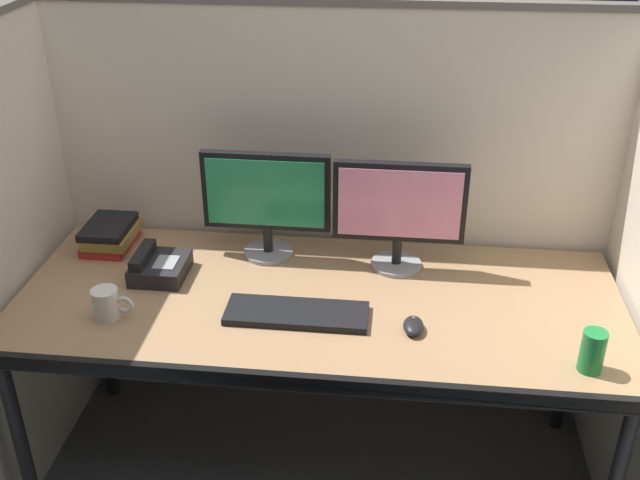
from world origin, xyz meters
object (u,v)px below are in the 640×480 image
(monitor_left, at_px, (266,198))
(coffee_mug, at_px, (107,304))
(desk_phone, at_px, (158,267))
(book_stack, at_px, (110,235))
(soda_can, at_px, (592,351))
(monitor_right, at_px, (399,209))
(desk, at_px, (318,313))
(keyboard_main, at_px, (297,313))
(computer_mouse, at_px, (413,326))

(monitor_left, bearing_deg, coffee_mug, -133.52)
(coffee_mug, xyz_separation_m, desk_phone, (0.08, 0.25, -0.01))
(book_stack, distance_m, soda_can, 1.62)
(coffee_mug, height_order, book_stack, coffee_mug)
(monitor_right, distance_m, book_stack, 1.02)
(desk, distance_m, book_stack, 0.81)
(desk_phone, xyz_separation_m, book_stack, (-0.23, 0.17, 0.01))
(desk, xyz_separation_m, monitor_right, (0.24, 0.24, 0.27))
(monitor_left, height_order, desk_phone, monitor_left)
(desk_phone, bearing_deg, book_stack, 142.43)
(monitor_right, height_order, keyboard_main, monitor_right)
(keyboard_main, height_order, coffee_mug, coffee_mug)
(keyboard_main, bearing_deg, monitor_left, 112.26)
(monitor_left, height_order, book_stack, monitor_left)
(keyboard_main, bearing_deg, computer_mouse, -5.68)
(desk, height_order, book_stack, book_stack)
(desk, distance_m, monitor_right, 0.43)
(desk, height_order, soda_can, soda_can)
(monitor_left, height_order, coffee_mug, monitor_left)
(desk, bearing_deg, desk_phone, 170.39)
(monitor_right, xyz_separation_m, keyboard_main, (-0.29, -0.34, -0.20))
(book_stack, height_order, soda_can, soda_can)
(coffee_mug, bearing_deg, keyboard_main, 6.60)
(monitor_right, relative_size, keyboard_main, 1.00)
(desk_phone, bearing_deg, soda_can, -15.08)
(computer_mouse, relative_size, book_stack, 0.45)
(keyboard_main, bearing_deg, soda_can, -11.27)
(desk, xyz_separation_m, monitor_left, (-0.20, 0.27, 0.27))
(monitor_right, height_order, soda_can, monitor_right)
(monitor_right, xyz_separation_m, soda_can, (0.53, -0.50, -0.15))
(computer_mouse, bearing_deg, book_stack, 159.44)
(book_stack, bearing_deg, desk, -19.17)
(coffee_mug, bearing_deg, book_stack, 109.12)
(keyboard_main, bearing_deg, desk_phone, 158.75)
(monitor_right, bearing_deg, computer_mouse, -81.09)
(monitor_left, distance_m, keyboard_main, 0.45)
(soda_can, bearing_deg, book_stack, 161.05)
(keyboard_main, bearing_deg, monitor_right, 49.03)
(desk, relative_size, coffee_mug, 15.08)
(desk, height_order, monitor_right, monitor_right)
(monitor_left, bearing_deg, desk, -53.10)
(desk_phone, relative_size, soda_can, 1.56)
(book_stack, bearing_deg, computer_mouse, -20.56)
(keyboard_main, xyz_separation_m, computer_mouse, (0.35, -0.03, 0.01))
(coffee_mug, relative_size, soda_can, 1.03)
(desk, distance_m, coffee_mug, 0.64)
(monitor_right, height_order, desk_phone, monitor_right)
(monitor_right, height_order, computer_mouse, monitor_right)
(monitor_right, relative_size, computer_mouse, 4.48)
(monitor_left, bearing_deg, keyboard_main, -67.74)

